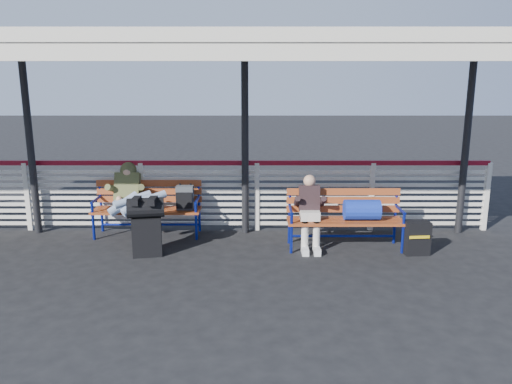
{
  "coord_description": "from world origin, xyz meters",
  "views": [
    {
      "loc": [
        1.99,
        -6.55,
        2.61
      ],
      "look_at": [
        1.98,
        1.0,
        0.89
      ],
      "focal_mm": 35.0,
      "sensor_mm": 36.0,
      "label": 1
    }
  ],
  "objects_px": {
    "bench_right": "(352,212)",
    "companion_person": "(310,211)",
    "bench_left": "(156,202)",
    "suitcase_side": "(417,238)",
    "luggage_stack": "(146,224)",
    "traveler_man": "(133,198)"
  },
  "relations": [
    {
      "from": "bench_left",
      "to": "traveler_man",
      "type": "height_order",
      "value": "traveler_man"
    },
    {
      "from": "bench_left",
      "to": "companion_person",
      "type": "distance_m",
      "value": 2.62
    },
    {
      "from": "bench_right",
      "to": "companion_person",
      "type": "height_order",
      "value": "companion_person"
    },
    {
      "from": "bench_left",
      "to": "bench_right",
      "type": "relative_size",
      "value": 1.0
    },
    {
      "from": "bench_left",
      "to": "suitcase_side",
      "type": "bearing_deg",
      "value": -13.48
    },
    {
      "from": "bench_right",
      "to": "traveler_man",
      "type": "distance_m",
      "value": 3.5
    },
    {
      "from": "traveler_man",
      "to": "companion_person",
      "type": "distance_m",
      "value": 2.84
    },
    {
      "from": "luggage_stack",
      "to": "bench_left",
      "type": "bearing_deg",
      "value": 82.97
    },
    {
      "from": "bench_right",
      "to": "companion_person",
      "type": "relative_size",
      "value": 1.57
    },
    {
      "from": "bench_right",
      "to": "bench_left",
      "type": "bearing_deg",
      "value": 167.98
    },
    {
      "from": "bench_right",
      "to": "companion_person",
      "type": "distance_m",
      "value": 0.66
    },
    {
      "from": "luggage_stack",
      "to": "bench_right",
      "type": "distance_m",
      "value": 3.16
    },
    {
      "from": "traveler_man",
      "to": "bench_left",
      "type": "bearing_deg",
      "value": 51.54
    },
    {
      "from": "bench_right",
      "to": "traveler_man",
      "type": "xyz_separation_m",
      "value": [
        -3.49,
        0.31,
        0.15
      ]
    },
    {
      "from": "bench_right",
      "to": "traveler_man",
      "type": "relative_size",
      "value": 1.14
    },
    {
      "from": "bench_right",
      "to": "suitcase_side",
      "type": "bearing_deg",
      "value": -18.33
    },
    {
      "from": "bench_right",
      "to": "suitcase_side",
      "type": "relative_size",
      "value": 3.53
    },
    {
      "from": "luggage_stack",
      "to": "companion_person",
      "type": "relative_size",
      "value": 0.78
    },
    {
      "from": "luggage_stack",
      "to": "bench_left",
      "type": "relative_size",
      "value": 0.5
    },
    {
      "from": "bench_left",
      "to": "bench_right",
      "type": "height_order",
      "value": "same"
    },
    {
      "from": "bench_left",
      "to": "bench_right",
      "type": "bearing_deg",
      "value": -12.02
    },
    {
      "from": "luggage_stack",
      "to": "suitcase_side",
      "type": "bearing_deg",
      "value": -9.19
    }
  ]
}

